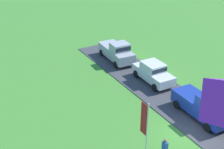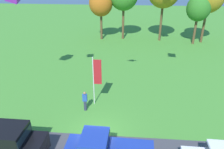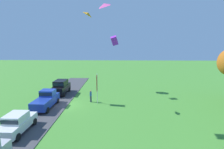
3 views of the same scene
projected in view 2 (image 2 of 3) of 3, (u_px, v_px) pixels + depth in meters
ground_plane at (97, 137)px, 14.96m from camera, size 120.00×120.00×0.00m
car_suv_mid_row at (5, 142)px, 12.67m from camera, size 4.62×2.09×2.28m
person_watching_sky at (85, 101)px, 17.41m from camera, size 0.36×0.24×1.71m
tree_far_left at (101, 3)px, 33.20m from camera, size 3.61×3.61×7.62m
tree_right_of_center at (199, 8)px, 31.11m from camera, size 3.39×3.39×7.16m
flag_banner at (96, 75)px, 17.45m from camera, size 0.71×0.08×4.26m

